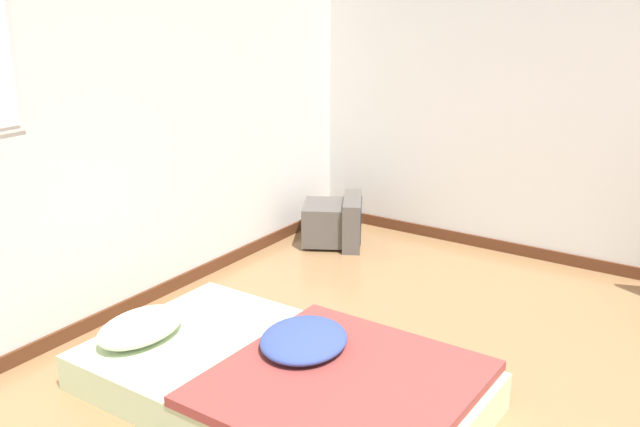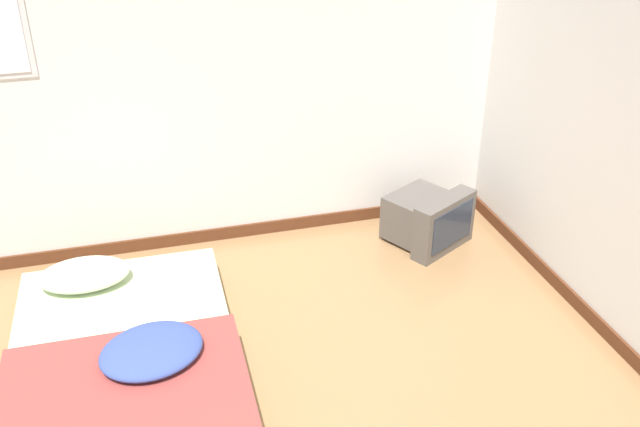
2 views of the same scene
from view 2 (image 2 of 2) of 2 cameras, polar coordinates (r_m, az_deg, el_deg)
The scene contains 3 objects.
wall_back at distance 4.58m, azimuth -18.04°, elevation 11.03°, with size 7.71×0.08×2.60m.
mattress_bed at distance 3.83m, azimuth -15.31°, elevation -12.34°, with size 1.19×2.00×0.34m.
crt_tv at distance 4.97m, azimuth 8.62°, elevation -0.41°, with size 0.64×0.63×0.39m.
Camera 2 is at (0.21, -1.48, 2.59)m, focal length 40.00 mm.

